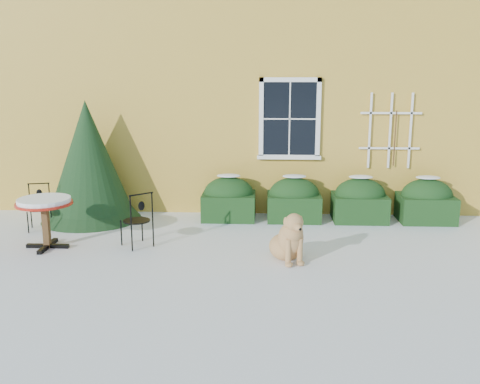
# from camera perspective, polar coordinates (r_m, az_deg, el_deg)

# --- Properties ---
(ground) EXTENTS (80.00, 80.00, 0.00)m
(ground) POSITION_cam_1_polar(r_m,az_deg,el_deg) (8.36, -0.34, -7.54)
(ground) COLOR white
(ground) RESTS_ON ground
(house) EXTENTS (12.40, 8.40, 6.40)m
(house) POSITION_cam_1_polar(r_m,az_deg,el_deg) (14.84, 1.16, 13.91)
(house) COLOR gold
(house) RESTS_ON ground
(hedge_row) EXTENTS (4.95, 0.80, 0.91)m
(hedge_row) POSITION_cam_1_polar(r_m,az_deg,el_deg) (10.75, 9.23, -0.88)
(hedge_row) COLOR black
(hedge_row) RESTS_ON ground
(evergreen_shrub) EXTENTS (1.96, 1.96, 2.37)m
(evergreen_shrub) POSITION_cam_1_polar(r_m,az_deg,el_deg) (10.96, -15.79, 2.01)
(evergreen_shrub) COLOR black
(evergreen_shrub) RESTS_ON ground
(bistro_table) EXTENTS (0.92, 0.92, 0.86)m
(bistro_table) POSITION_cam_1_polar(r_m,az_deg,el_deg) (9.41, -20.13, -1.48)
(bistro_table) COLOR black
(bistro_table) RESTS_ON ground
(patio_chair_near) EXTENTS (0.59, 0.59, 0.95)m
(patio_chair_near) POSITION_cam_1_polar(r_m,az_deg,el_deg) (9.13, -10.86, -2.89)
(patio_chair_near) COLOR black
(patio_chair_near) RESTS_ON ground
(patio_chair_far) EXTENTS (0.47, 0.46, 0.86)m
(patio_chair_far) POSITION_cam_1_polar(r_m,az_deg,el_deg) (10.65, -20.64, -1.51)
(patio_chair_far) COLOR black
(patio_chair_far) RESTS_ON ground
(dog) EXTENTS (0.69, 0.93, 0.83)m
(dog) POSITION_cam_1_polar(r_m,az_deg,el_deg) (8.35, 5.27, -5.18)
(dog) COLOR tan
(dog) RESTS_ON ground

